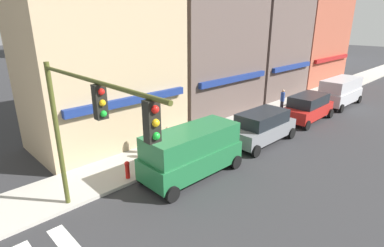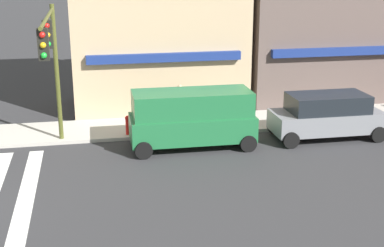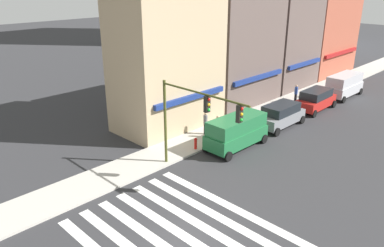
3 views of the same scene
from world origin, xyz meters
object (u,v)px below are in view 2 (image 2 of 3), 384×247
object	(u,v)px
van_green	(192,117)
pedestrian_grey_coat	(180,103)
suv_grey	(327,115)
fire_hydrant	(128,124)
traffic_signal	(51,52)
pedestrian_orange_vest	(188,109)

from	to	relation	value
van_green	pedestrian_grey_coat	xyz separation A→B (m)	(0.04, 3.08, -0.21)
suv_grey	fire_hydrant	distance (m)	8.51
traffic_signal	van_green	distance (m)	6.09
pedestrian_grey_coat	pedestrian_orange_vest	bearing A→B (deg)	12.54
traffic_signal	pedestrian_orange_vest	distance (m)	6.89
van_green	fire_hydrant	size ratio (longest dim) A/B	5.97
suv_grey	fire_hydrant	world-z (taller)	suv_grey
suv_grey	pedestrian_orange_vest	distance (m)	5.99
fire_hydrant	pedestrian_grey_coat	bearing A→B (deg)	28.78
van_green	pedestrian_orange_vest	distance (m)	1.98
van_green	suv_grey	world-z (taller)	van_green
suv_grey	pedestrian_grey_coat	distance (m)	6.58
traffic_signal	van_green	bearing A→B (deg)	8.93
pedestrian_grey_coat	suv_grey	bearing A→B (deg)	66.91
suv_grey	fire_hydrant	size ratio (longest dim) A/B	5.60
traffic_signal	pedestrian_orange_vest	size ratio (longest dim) A/B	3.72
suv_grey	pedestrian_orange_vest	xyz separation A→B (m)	(-5.66, 1.96, 0.04)
pedestrian_orange_vest	traffic_signal	bearing A→B (deg)	129.72
traffic_signal	van_green	world-z (taller)	traffic_signal
suv_grey	van_green	bearing A→B (deg)	-179.54
traffic_signal	pedestrian_grey_coat	distance (m)	7.31
pedestrian_grey_coat	traffic_signal	bearing A→B (deg)	-48.83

